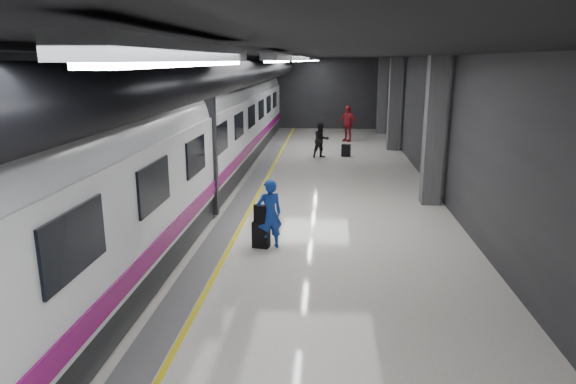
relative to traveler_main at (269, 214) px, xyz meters
name	(u,v)px	position (x,y,z in m)	size (l,w,h in m)	color
ground	(279,219)	(-0.01, 2.31, -0.84)	(40.00, 40.00, 0.00)	silver
platform_hall	(271,90)	(-0.30, 3.27, 2.70)	(10.02, 40.02, 4.51)	black
train	(162,145)	(-3.26, 2.31, 1.23)	(3.05, 38.00, 4.05)	black
traveler_main	(269,214)	(0.00, 0.00, 0.00)	(0.61, 0.40, 1.68)	#1747AE
suitcase_main	(261,234)	(-0.21, 0.00, -0.52)	(0.39, 0.25, 0.64)	black
shoulder_bag	(261,214)	(-0.20, -0.02, 0.01)	(0.31, 0.17, 0.42)	black
traveler_far_a	(321,140)	(1.02, 11.84, -0.02)	(0.79, 0.62, 1.63)	black
traveler_far_b	(347,124)	(2.38, 16.89, 0.14)	(1.15, 0.48, 1.96)	maroon
suitcase_far	(346,150)	(2.18, 12.25, -0.55)	(0.39, 0.25, 0.57)	black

